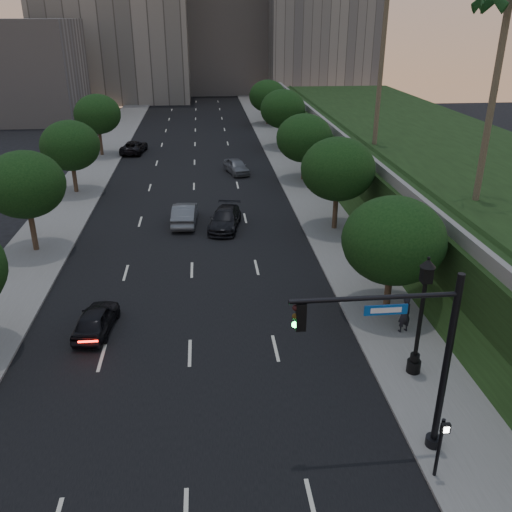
{
  "coord_description": "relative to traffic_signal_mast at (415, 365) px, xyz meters",
  "views": [
    {
      "loc": [
        1.0,
        -16.28,
        14.28
      ],
      "look_at": [
        3.35,
        7.7,
        3.6
      ],
      "focal_mm": 38.0,
      "sensor_mm": 36.0,
      "label": 1
    }
  ],
  "objects": [
    {
      "name": "tree_left_d",
      "position": [
        -18.02,
        46.9,
        0.9
      ],
      "size": [
        5.0,
        5.0,
        6.71
      ],
      "color": "#38281C",
      "rests_on": "ground"
    },
    {
      "name": "embankment",
      "position": [
        14.28,
        29.9,
        -1.67
      ],
      "size": [
        18.0,
        90.0,
        4.0
      ],
      "primitive_type": "cube",
      "color": "black",
      "rests_on": "ground"
    },
    {
      "name": "sedan_far_left",
      "position": [
        -14.58,
        47.98,
        -2.98
      ],
      "size": [
        2.97,
        5.28,
        1.39
      ],
      "primitive_type": "imported",
      "rotation": [
        0.0,
        0.0,
        3.01
      ],
      "color": "black",
      "rests_on": "ground"
    },
    {
      "name": "tree_right_e",
      "position": [
        2.58,
        63.9,
        0.35
      ],
      "size": [
        5.2,
        5.2,
        6.24
      ],
      "color": "#38281C",
      "rests_on": "ground"
    },
    {
      "name": "road_surface",
      "position": [
        -7.72,
        31.9,
        -3.66
      ],
      "size": [
        16.0,
        140.0,
        0.02
      ],
      "primitive_type": "cube",
      "color": "black",
      "rests_on": "ground"
    },
    {
      "name": "sedan_far_right",
      "position": [
        -3.54,
        38.1,
        -2.95
      ],
      "size": [
        2.77,
        4.53,
        1.44
      ],
      "primitive_type": "imported",
      "rotation": [
        0.0,
        0.0,
        0.27
      ],
      "color": "slate",
      "rests_on": "ground"
    },
    {
      "name": "office_block_filler",
      "position": [
        -33.72,
        71.9,
        3.33
      ],
      "size": [
        18.0,
        16.0,
        14.0
      ],
      "primitive_type": "cube",
      "color": "#9D9790",
      "rests_on": "ground"
    },
    {
      "name": "tree_right_d",
      "position": [
        2.58,
        48.9,
        0.84
      ],
      "size": [
        5.2,
        5.2,
        6.74
      ],
      "color": "#38281C",
      "rests_on": "ground"
    },
    {
      "name": "pedestrian_b",
      "position": [
        3.04,
        13.78,
        -2.62
      ],
      "size": [
        0.93,
        0.75,
        1.8
      ],
      "primitive_type": "imported",
      "rotation": [
        0.0,
        0.0,
        3.06
      ],
      "color": "black",
      "rests_on": "sidewalk_right"
    },
    {
      "name": "office_block_left",
      "position": [
        -21.72,
        93.9,
        12.33
      ],
      "size": [
        26.0,
        20.0,
        32.0
      ],
      "primitive_type": "cube",
      "color": "gray",
      "rests_on": "ground"
    },
    {
      "name": "traffic_signal_mast",
      "position": [
        0.0,
        0.0,
        0.0
      ],
      "size": [
        5.68,
        0.56,
        7.0
      ],
      "color": "black",
      "rests_on": "ground"
    },
    {
      "name": "tree_left_c",
      "position": [
        -18.02,
        32.9,
        0.53
      ],
      "size": [
        5.0,
        5.0,
        6.34
      ],
      "color": "#38281C",
      "rests_on": "ground"
    },
    {
      "name": "sidewalk_left",
      "position": [
        -17.97,
        31.9,
        -3.6
      ],
      "size": [
        4.5,
        140.0,
        0.15
      ],
      "primitive_type": "cube",
      "color": "slate",
      "rests_on": "ground"
    },
    {
      "name": "tree_right_a",
      "position": [
        2.58,
        9.9,
        0.35
      ],
      "size": [
        5.2,
        5.2,
        6.24
      ],
      "color": "#38281C",
      "rests_on": "ground"
    },
    {
      "name": "sedan_near_right",
      "position": [
        -5.34,
        22.97,
        -2.96
      ],
      "size": [
        2.93,
        5.21,
        1.43
      ],
      "primitive_type": "imported",
      "rotation": [
        0.0,
        0.0,
        -0.2
      ],
      "color": "black",
      "rests_on": "ground"
    },
    {
      "name": "parapet_wall",
      "position": [
        5.78,
        29.9,
        0.68
      ],
      "size": [
        0.35,
        90.0,
        0.7
      ],
      "primitive_type": "cube",
      "color": "slate",
      "rests_on": "embankment"
    },
    {
      "name": "tree_right_b",
      "position": [
        2.58,
        21.9,
        0.84
      ],
      "size": [
        5.2,
        5.2,
        6.74
      ],
      "color": "#38281C",
      "rests_on": "ground"
    },
    {
      "name": "ground",
      "position": [
        -7.72,
        1.9,
        -3.67
      ],
      "size": [
        160.0,
        160.0,
        0.0
      ],
      "primitive_type": "plane",
      "color": "black",
      "rests_on": "ground"
    },
    {
      "name": "pedestrian_signal",
      "position": [
        0.6,
        -1.4,
        -2.11
      ],
      "size": [
        0.3,
        0.33,
        2.5
      ],
      "color": "black",
      "rests_on": "ground"
    },
    {
      "name": "street_lamp",
      "position": [
        1.98,
        4.34,
        -1.04
      ],
      "size": [
        0.64,
        0.64,
        5.62
      ],
      "color": "black",
      "rests_on": "ground"
    },
    {
      "name": "sedan_mid_left",
      "position": [
        -8.29,
        24.2,
        -2.88
      ],
      "size": [
        1.95,
        4.89,
        1.58
      ],
      "primitive_type": "imported",
      "rotation": [
        0.0,
        0.0,
        3.08
      ],
      "color": "#575B5F",
      "rests_on": "ground"
    },
    {
      "name": "pedestrian_a",
      "position": [
        2.66,
        7.6,
        -2.58
      ],
      "size": [
        0.79,
        0.63,
        1.89
      ],
      "primitive_type": "imported",
      "rotation": [
        0.0,
        0.0,
        3.43
      ],
      "color": "black",
      "rests_on": "sidewalk_right"
    },
    {
      "name": "pedestrian_c",
      "position": [
        3.1,
        15.99,
        -2.68
      ],
      "size": [
        1.06,
        0.68,
        1.68
      ],
      "primitive_type": "imported",
      "rotation": [
        0.0,
        0.0,
        3.44
      ],
      "color": "black",
      "rests_on": "sidewalk_right"
    },
    {
      "name": "office_block_mid",
      "position": [
        -1.72,
        103.9,
        9.33
      ],
      "size": [
        22.0,
        18.0,
        26.0
      ],
      "primitive_type": "cube",
      "color": "#9D9790",
      "rests_on": "ground"
    },
    {
      "name": "sidewalk_right",
      "position": [
        2.53,
        31.9,
        -3.6
      ],
      "size": [
        4.5,
        140.0,
        0.15
      ],
      "primitive_type": "cube",
      "color": "slate",
      "rests_on": "ground"
    },
    {
      "name": "tree_left_b",
      "position": [
        -18.02,
        19.9,
        0.9
      ],
      "size": [
        5.0,
        5.0,
        6.71
      ],
      "color": "#38281C",
      "rests_on": "ground"
    },
    {
      "name": "sedan_near_left",
      "position": [
        -12.3,
        9.29,
        -3.0
      ],
      "size": [
        2.03,
        4.12,
        1.35
      ],
      "primitive_type": "imported",
      "rotation": [
        0.0,
        0.0,
        3.03
      ],
      "color": "black",
      "rests_on": "ground"
    },
    {
      "name": "tree_right_c",
      "position": [
        2.58,
        34.9,
        0.35
      ],
      "size": [
        5.2,
        5.2,
        6.24
      ],
      "color": "#38281C",
      "rests_on": "ground"
    }
  ]
}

